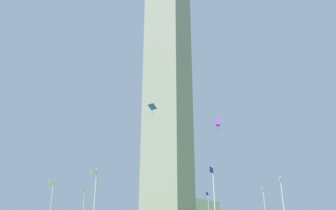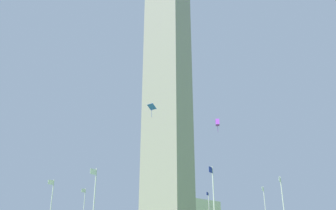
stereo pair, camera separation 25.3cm
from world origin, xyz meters
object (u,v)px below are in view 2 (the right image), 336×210
(flagpole_nw, at_px, (51,205))
(kite_purple_box, at_px, (217,122))
(flagpole_s, at_px, (209,210))
(obelisk_monument, at_px, (168,60))
(flagpole_se, at_px, (265,208))
(flagpole_ne, at_px, (214,200))
(flagpole_e, at_px, (283,204))
(flagpole_w, at_px, (83,209))
(kite_blue_diamond, at_px, (152,107))
(flagpole_n, at_px, (94,200))
(flagpole_sw, at_px, (144,210))

(flagpole_nw, distance_m, kite_purple_box, 26.90)
(flagpole_s, height_order, kite_purple_box, kite_purple_box)
(obelisk_monument, bearing_deg, flagpole_se, 134.86)
(flagpole_s, bearing_deg, flagpole_ne, 22.50)
(obelisk_monument, relative_size, flagpole_e, 7.62)
(flagpole_w, xyz_separation_m, kite_blue_diamond, (13.10, 22.41, 11.95))
(flagpole_se, relative_size, kite_purple_box, 4.57)
(flagpole_s, xyz_separation_m, kite_blue_diamond, (30.82, 4.70, 11.95))
(flagpole_n, relative_size, flagpole_s, 1.00)
(flagpole_ne, distance_m, flagpole_sw, 35.42)
(flagpole_s, distance_m, flagpole_nw, 32.73)
(obelisk_monument, bearing_deg, flagpole_s, 180.00)
(flagpole_e, relative_size, kite_purple_box, 4.57)
(flagpole_se, relative_size, flagpole_nw, 1.00)
(flagpole_ne, height_order, flagpole_s, same)
(flagpole_w, bearing_deg, flagpole_se, 112.50)
(flagpole_s, bearing_deg, flagpole_e, 45.00)
(obelisk_monument, relative_size, kite_blue_diamond, 36.56)
(obelisk_monument, distance_m, flagpole_n, 31.74)
(flagpole_nw, bearing_deg, flagpole_w, -157.50)
(flagpole_sw, xyz_separation_m, flagpole_nw, (25.05, -0.00, 0.00))
(flagpole_n, relative_size, flagpole_w, 1.00)
(flagpole_se, xyz_separation_m, flagpole_sw, (-0.00, -25.05, 0.00))
(flagpole_w, bearing_deg, flagpole_n, 45.00)
(obelisk_monument, relative_size, flagpole_sw, 7.62)
(flagpole_ne, bearing_deg, flagpole_sw, -135.00)
(flagpole_n, bearing_deg, obelisk_monument, 180.00)
(flagpole_ne, bearing_deg, flagpole_s, -157.50)
(flagpole_n, relative_size, flagpole_sw, 1.00)
(kite_purple_box, bearing_deg, flagpole_w, -107.35)
(flagpole_se, bearing_deg, flagpole_ne, -0.00)
(flagpole_s, bearing_deg, flagpole_w, -45.00)
(flagpole_ne, bearing_deg, obelisk_monument, -135.14)
(flagpole_n, distance_m, flagpole_s, 35.42)
(flagpole_sw, distance_m, flagpole_w, 13.56)
(flagpole_ne, relative_size, flagpole_e, 1.00)
(kite_blue_diamond, bearing_deg, obelisk_monument, -160.35)
(obelisk_monument, xyz_separation_m, flagpole_nw, (12.58, -12.52, -26.30))
(flagpole_se, height_order, flagpole_nw, same)
(flagpole_ne, distance_m, flagpole_s, 32.73)
(flagpole_w, bearing_deg, obelisk_monument, 90.19)
(flagpole_ne, xyz_separation_m, flagpole_se, (-25.05, 0.00, 0.00))
(flagpole_se, relative_size, kite_blue_diamond, 4.80)
(kite_blue_diamond, bearing_deg, flagpole_w, -120.31)
(obelisk_monument, height_order, flagpole_ne, obelisk_monument)
(flagpole_ne, relative_size, kite_purple_box, 4.57)
(flagpole_n, height_order, flagpole_s, same)
(obelisk_monument, relative_size, flagpole_nw, 7.62)
(flagpole_se, height_order, kite_blue_diamond, kite_blue_diamond)
(flagpole_se, xyz_separation_m, flagpole_nw, (25.05, -25.05, 0.00))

